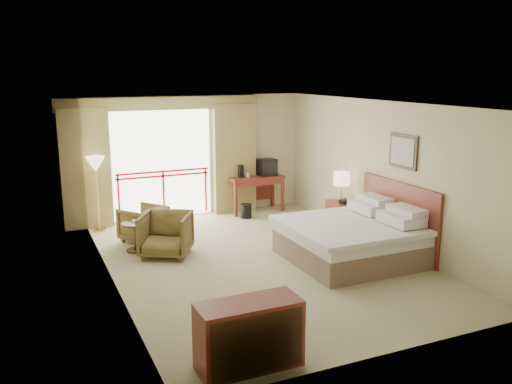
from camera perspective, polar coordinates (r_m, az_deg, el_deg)
name	(u,v)px	position (r m, az deg, el deg)	size (l,w,h in m)	color
floor	(260,260)	(9.50, 0.45, -7.22)	(7.00, 7.00, 0.00)	gray
ceiling	(261,104)	(8.95, 0.49, 9.26)	(7.00, 7.00, 0.00)	white
wall_back	(197,156)	(12.35, -6.28, 3.83)	(5.00, 5.00, 0.00)	#CBBE90
wall_front	(391,244)	(6.22, 13.98, -5.34)	(5.00, 5.00, 0.00)	#CBBE90
wall_left	(109,199)	(8.44, -15.18, -0.68)	(7.00, 7.00, 0.00)	#CBBE90
wall_right	(382,174)	(10.40, 13.12, 1.91)	(7.00, 7.00, 0.00)	#CBBE90
balcony_door	(162,165)	(12.14, -9.83, 2.85)	(2.40, 2.40, 0.00)	white
balcony_railing	(163,182)	(12.20, -9.74, 1.04)	(2.09, 0.03, 1.02)	#A80E19
curtain_left	(85,169)	(11.72, -17.52, 2.34)	(1.00, 0.26, 2.50)	olive
curtain_right	(234,158)	(12.51, -2.34, 3.54)	(1.00, 0.26, 2.50)	olive
valance	(161,103)	(11.89, -9.95, 9.19)	(4.40, 0.22, 0.28)	olive
hvac_vent	(250,110)	(12.67, -0.68, 8.68)	(0.50, 0.04, 0.50)	silver
bed	(353,239)	(9.59, 10.16, -4.87)	(2.13, 2.06, 0.97)	brown
headboard	(399,218)	(10.07, 14.78, -2.62)	(0.06, 2.10, 1.30)	#601A11
framed_art	(403,151)	(9.84, 15.23, 4.14)	(0.04, 0.72, 0.60)	black
nightstand	(342,217)	(11.08, 9.01, -2.66)	(0.47, 0.56, 0.67)	#601A11
table_lamp	(342,179)	(10.94, 9.01, 1.34)	(0.32, 0.32, 0.57)	tan
phone	(344,201)	(10.84, 9.28, -0.97)	(0.18, 0.14, 0.08)	black
desk	(254,183)	(12.66, -0.22, 0.92)	(1.28, 0.62, 0.84)	#601A11
tv	(267,167)	(12.66, 1.14, 2.63)	(0.42, 0.34, 0.38)	black
coffee_maker	(241,171)	(12.42, -1.60, 2.20)	(0.13, 0.13, 0.29)	black
cup	(248,175)	(12.45, -0.87, 1.80)	(0.07, 0.07, 0.11)	white
wastebasket	(246,211)	(12.14, -1.05, -2.01)	(0.25, 0.25, 0.31)	black
armchair_far	(144,241)	(10.79, -11.69, -5.04)	(0.74, 0.76, 0.69)	#4D3F1C
armchair_near	(167,255)	(9.88, -9.37, -6.60)	(0.84, 0.86, 0.78)	#4D3F1C
side_table	(135,232)	(10.11, -12.57, -4.11)	(0.49, 0.49, 0.54)	black
book	(135,223)	(10.06, -12.62, -3.17)	(0.17, 0.23, 0.02)	white
floor_lamp	(96,167)	(11.39, -16.53, 2.53)	(0.39, 0.39, 1.55)	tan
dresser	(249,335)	(6.17, -0.73, -14.81)	(1.16, 0.49, 0.77)	#601A11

